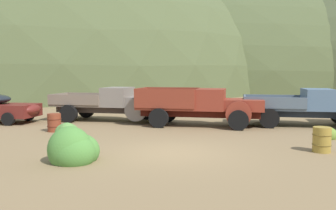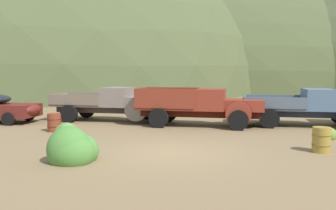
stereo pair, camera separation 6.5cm
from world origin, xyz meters
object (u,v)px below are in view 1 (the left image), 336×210
at_px(truck_chalk_blue, 316,107).
at_px(oil_drum_foreground, 322,140).
at_px(truck_rust_red, 208,106).
at_px(oil_drum_by_truck, 54,123).
at_px(truck_primer_gray, 116,103).

relative_size(truck_chalk_blue, oil_drum_foreground, 7.56).
distance_m(truck_rust_red, oil_drum_by_truck, 7.44).
bearing_deg(oil_drum_by_truck, oil_drum_foreground, -22.80).
bearing_deg(truck_rust_red, oil_drum_foreground, -49.43).
distance_m(truck_chalk_blue, oil_drum_by_truck, 12.78).
xyz_separation_m(truck_primer_gray, truck_chalk_blue, (10.33, -2.10, -0.01)).
distance_m(truck_primer_gray, oil_drum_by_truck, 4.33).
height_order(truck_chalk_blue, oil_drum_foreground, truck_chalk_blue).
xyz_separation_m(truck_primer_gray, oil_drum_foreground, (8.02, -7.94, -0.58)).
bearing_deg(truck_primer_gray, truck_rust_red, -9.14).
relative_size(truck_primer_gray, oil_drum_by_truck, 7.86).
relative_size(truck_primer_gray, truck_rust_red, 0.99).
xyz_separation_m(truck_chalk_blue, oil_drum_foreground, (-2.31, -5.84, -0.57)).
bearing_deg(truck_primer_gray, oil_drum_foreground, -31.70).
distance_m(truck_chalk_blue, oil_drum_foreground, 6.31).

